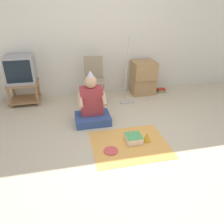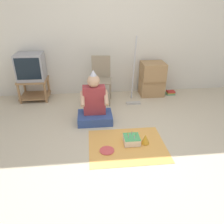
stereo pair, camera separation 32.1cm
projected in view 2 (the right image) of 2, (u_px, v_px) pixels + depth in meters
ground_plane at (132, 150)px, 2.97m from camera, size 16.00×16.00×0.00m
wall_back at (114, 31)px, 4.31m from camera, size 6.40×0.06×2.55m
tv_stand at (34, 87)px, 4.39m from camera, size 0.56×0.47×0.42m
tv at (31, 67)px, 4.20m from camera, size 0.51×0.43×0.50m
folding_chair at (101, 76)px, 4.20m from camera, size 0.47×0.46×0.88m
cardboard_box_stack at (152, 79)px, 4.55m from camera, size 0.49×0.44×0.70m
dust_mop at (134, 84)px, 4.18m from camera, size 0.28×0.28×1.28m
book_pile at (170, 93)px, 4.71m from camera, size 0.19×0.14×0.08m
person_seated at (95, 106)px, 3.56m from camera, size 0.56×0.42×0.87m
party_cloth at (127, 145)px, 3.06m from camera, size 1.07×0.88×0.01m
birthday_cake at (132, 140)px, 3.09m from camera, size 0.22×0.22×0.16m
party_hat_blue at (145, 139)px, 3.07m from camera, size 0.12×0.12×0.14m
paper_plate at (107, 150)px, 2.94m from camera, size 0.20×0.20×0.01m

